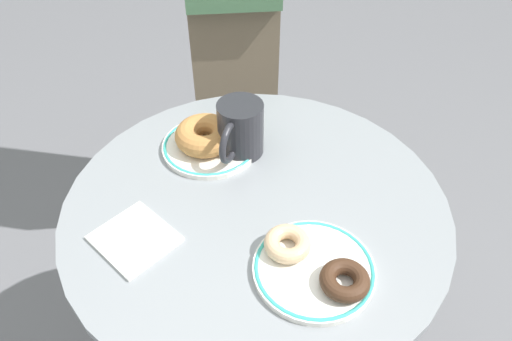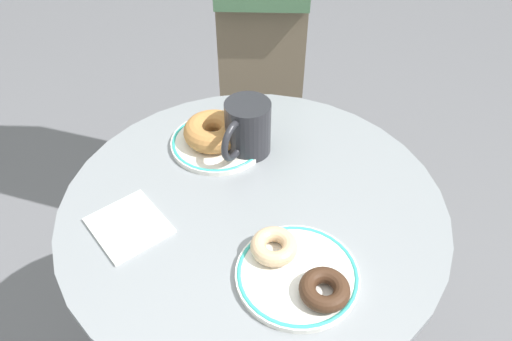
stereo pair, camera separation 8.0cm
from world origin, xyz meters
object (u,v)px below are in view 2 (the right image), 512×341
object	(u,v)px
plate_right	(297,274)
donut_old_fashioned	(213,131)
donut_chocolate	(324,289)
coffee_mug	(247,129)
donut_glazed	(274,246)
cafe_table	(254,286)
paper_napkin	(129,225)
plate_left	(218,142)

from	to	relation	value
plate_right	donut_old_fashioned	distance (m)	0.33
donut_chocolate	coffee_mug	xyz separation A→B (m)	(-0.32, 0.11, 0.03)
donut_glazed	donut_chocolate	bearing A→B (deg)	3.99
donut_chocolate	coffee_mug	bearing A→B (deg)	160.88
cafe_table	donut_glazed	size ratio (longest dim) A/B	10.95
cafe_table	plate_right	distance (m)	0.31
paper_napkin	coffee_mug	bearing A→B (deg)	97.19
donut_chocolate	donut_glazed	xyz separation A→B (m)	(-0.10, -0.01, 0.00)
donut_old_fashioned	plate_left	bearing A→B (deg)	56.98
plate_left	donut_chocolate	xyz separation A→B (m)	(0.37, -0.08, 0.02)
cafe_table	donut_old_fashioned	bearing A→B (deg)	168.68
donut_old_fashioned	coffee_mug	size ratio (longest dim) A/B	0.89
plate_right	cafe_table	bearing A→B (deg)	164.95
donut_chocolate	paper_napkin	distance (m)	0.33
donut_glazed	paper_napkin	bearing A→B (deg)	-142.27
donut_old_fashioned	donut_chocolate	size ratio (longest dim) A/B	1.57
plate_left	donut_old_fashioned	bearing A→B (deg)	-123.02
cafe_table	donut_glazed	world-z (taller)	donut_glazed
donut_old_fashioned	donut_chocolate	bearing A→B (deg)	-10.89
plate_left	donut_old_fashioned	world-z (taller)	donut_old_fashioned
plate_left	donut_chocolate	distance (m)	0.38
coffee_mug	donut_old_fashioned	bearing A→B (deg)	-143.92
cafe_table	plate_left	size ratio (longest dim) A/B	4.27
plate_left	donut_old_fashioned	size ratio (longest dim) A/B	1.63
cafe_table	paper_napkin	world-z (taller)	paper_napkin
donut_old_fashioned	paper_napkin	bearing A→B (deg)	-68.80
plate_right	donut_old_fashioned	bearing A→B (deg)	166.83
plate_right	coffee_mug	bearing A→B (deg)	156.97
donut_old_fashioned	donut_chocolate	world-z (taller)	donut_old_fashioned
plate_right	donut_glazed	world-z (taller)	donut_glazed
donut_old_fashioned	donut_glazed	world-z (taller)	donut_old_fashioned
donut_glazed	plate_left	bearing A→B (deg)	162.33
cafe_table	donut_chocolate	bearing A→B (deg)	-10.55
plate_left	donut_glazed	xyz separation A→B (m)	(0.27, -0.09, 0.02)
cafe_table	donut_glazed	xyz separation A→B (m)	(0.11, -0.05, 0.28)
cafe_table	paper_napkin	distance (m)	0.33
donut_chocolate	plate_right	bearing A→B (deg)	-175.48
plate_left	donut_chocolate	size ratio (longest dim) A/B	2.56
plate_right	paper_napkin	world-z (taller)	plate_right
coffee_mug	donut_chocolate	bearing A→B (deg)	-19.12
donut_glazed	plate_right	bearing A→B (deg)	3.46
donut_glazed	coffee_mug	distance (m)	0.25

